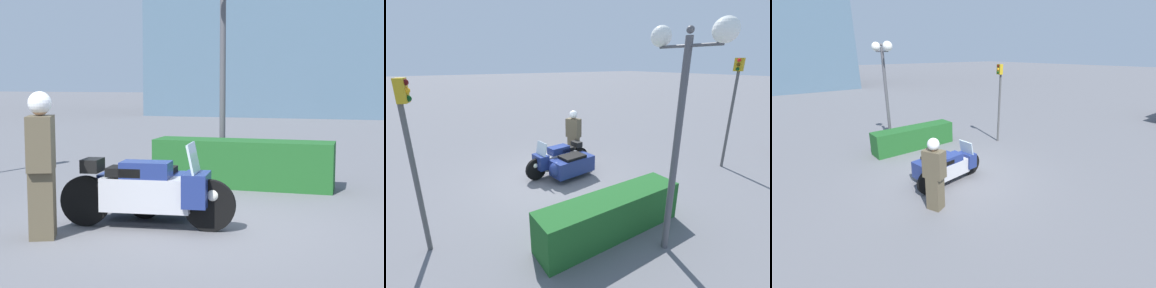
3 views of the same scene
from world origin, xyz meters
TOP-DOWN VIEW (x-y plane):
  - ground_plane at (0.00, 0.00)m, footprint 160.00×160.00m
  - police_motorcycle at (-0.42, -0.06)m, footprint 2.41×1.21m
  - officer_rider at (-1.51, -1.19)m, footprint 0.48×0.59m
  - hedge_bush_curbside at (0.21, 3.03)m, footprint 3.33×0.75m
  - twin_lamp_post at (-0.40, 3.95)m, footprint 0.35×1.44m

SIDE VIEW (x-z plane):
  - ground_plane at x=0.00m, z-range 0.00..0.00m
  - hedge_bush_curbside at x=0.21m, z-range 0.00..0.88m
  - police_motorcycle at x=-0.42m, z-range -0.11..1.06m
  - officer_rider at x=-1.51m, z-range 0.05..1.91m
  - twin_lamp_post at x=-0.40m, z-range 1.12..5.22m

